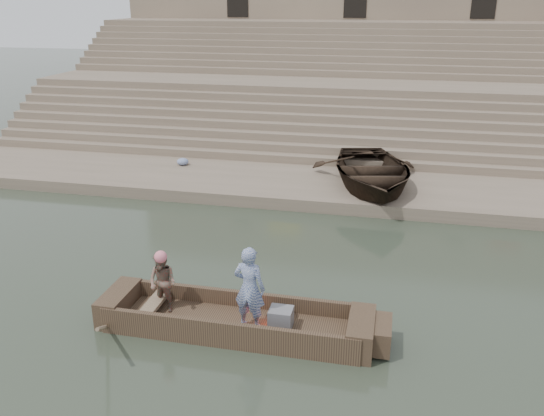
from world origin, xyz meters
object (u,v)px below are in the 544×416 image
(main_rowboat, at_px, (235,326))
(standing_man, at_px, (250,288))
(television, at_px, (280,318))
(beached_rowboat, at_px, (371,171))
(rowing_man, at_px, (163,283))

(main_rowboat, height_order, standing_man, standing_man)
(television, distance_m, beached_rowboat, 9.03)
(rowing_man, distance_m, television, 2.55)
(main_rowboat, bearing_deg, television, -0.00)
(standing_man, height_order, television, standing_man)
(standing_man, relative_size, rowing_man, 1.35)
(main_rowboat, distance_m, beached_rowboat, 9.23)
(television, bearing_deg, rowing_man, 177.86)
(main_rowboat, height_order, rowing_man, rowing_man)
(standing_man, height_order, rowing_man, standing_man)
(main_rowboat, height_order, television, television)
(main_rowboat, xyz_separation_m, television, (0.95, -0.00, 0.31))
(main_rowboat, relative_size, television, 10.87)
(standing_man, height_order, beached_rowboat, standing_man)
(standing_man, bearing_deg, main_rowboat, -13.12)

